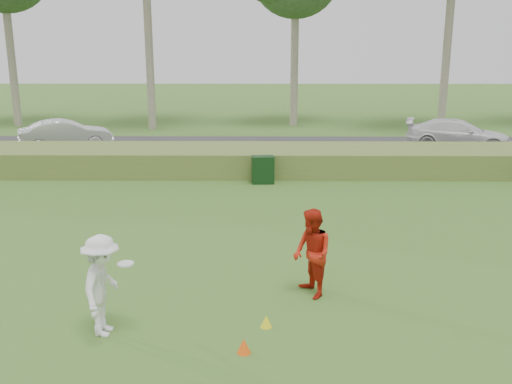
{
  "coord_description": "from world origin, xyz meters",
  "views": [
    {
      "loc": [
        0.12,
        -8.86,
        4.66
      ],
      "look_at": [
        0.0,
        4.0,
        1.3
      ],
      "focal_mm": 40.0,
      "sensor_mm": 36.0,
      "label": 1
    }
  ],
  "objects_px": {
    "cone_yellow": "(266,321)",
    "car_right": "(458,134)",
    "utility_cabinet": "(263,170)",
    "car_mid": "(66,135)",
    "player_red": "(312,253)",
    "player_white": "(102,285)",
    "cone_orange": "(244,346)"
  },
  "relations": [
    {
      "from": "cone_yellow",
      "to": "car_right",
      "type": "xyz_separation_m",
      "value": [
        8.71,
        16.61,
        0.61
      ]
    },
    {
      "from": "utility_cabinet",
      "to": "car_mid",
      "type": "xyz_separation_m",
      "value": [
        -8.77,
        6.06,
        0.25
      ]
    },
    {
      "from": "player_red",
      "to": "car_mid",
      "type": "bearing_deg",
      "value": -168.87
    },
    {
      "from": "cone_yellow",
      "to": "car_mid",
      "type": "height_order",
      "value": "car_mid"
    },
    {
      "from": "utility_cabinet",
      "to": "player_red",
      "type": "bearing_deg",
      "value": -88.11
    },
    {
      "from": "cone_yellow",
      "to": "utility_cabinet",
      "type": "xyz_separation_m",
      "value": [
        -0.04,
        10.27,
        0.36
      ]
    },
    {
      "from": "player_white",
      "to": "car_mid",
      "type": "relative_size",
      "value": 0.43
    },
    {
      "from": "player_white",
      "to": "cone_yellow",
      "type": "height_order",
      "value": "player_white"
    },
    {
      "from": "player_red",
      "to": "utility_cabinet",
      "type": "xyz_separation_m",
      "value": [
        -0.9,
        9.0,
        -0.38
      ]
    },
    {
      "from": "player_white",
      "to": "player_red",
      "type": "height_order",
      "value": "player_white"
    },
    {
      "from": "utility_cabinet",
      "to": "car_right",
      "type": "bearing_deg",
      "value": 32.11
    },
    {
      "from": "player_white",
      "to": "cone_yellow",
      "type": "xyz_separation_m",
      "value": [
        2.67,
        0.23,
        -0.74
      ]
    },
    {
      "from": "utility_cabinet",
      "to": "cone_orange",
      "type": "bearing_deg",
      "value": -95.46
    },
    {
      "from": "player_white",
      "to": "player_red",
      "type": "relative_size",
      "value": 1.01
    },
    {
      "from": "cone_yellow",
      "to": "utility_cabinet",
      "type": "bearing_deg",
      "value": 90.2
    },
    {
      "from": "player_white",
      "to": "cone_yellow",
      "type": "distance_m",
      "value": 2.78
    },
    {
      "from": "player_white",
      "to": "car_right",
      "type": "height_order",
      "value": "player_white"
    },
    {
      "from": "player_white",
      "to": "utility_cabinet",
      "type": "xyz_separation_m",
      "value": [
        2.63,
        10.51,
        -0.38
      ]
    },
    {
      "from": "player_red",
      "to": "car_right",
      "type": "distance_m",
      "value": 17.23
    },
    {
      "from": "player_white",
      "to": "cone_orange",
      "type": "bearing_deg",
      "value": -100.57
    },
    {
      "from": "player_white",
      "to": "cone_yellow",
      "type": "bearing_deg",
      "value": -80.91
    },
    {
      "from": "car_mid",
      "to": "car_right",
      "type": "height_order",
      "value": "car_mid"
    },
    {
      "from": "car_right",
      "to": "player_white",
      "type": "bearing_deg",
      "value": 162.6
    },
    {
      "from": "player_white",
      "to": "player_red",
      "type": "distance_m",
      "value": 3.84
    },
    {
      "from": "car_mid",
      "to": "car_right",
      "type": "xyz_separation_m",
      "value": [
        17.51,
        0.27,
        -0.0
      ]
    },
    {
      "from": "utility_cabinet",
      "to": "car_mid",
      "type": "height_order",
      "value": "car_mid"
    },
    {
      "from": "utility_cabinet",
      "to": "car_mid",
      "type": "distance_m",
      "value": 10.66
    },
    {
      "from": "cone_yellow",
      "to": "cone_orange",
      "type": "bearing_deg",
      "value": -112.86
    },
    {
      "from": "player_white",
      "to": "cone_yellow",
      "type": "relative_size",
      "value": 7.84
    },
    {
      "from": "cone_yellow",
      "to": "car_right",
      "type": "distance_m",
      "value": 18.76
    },
    {
      "from": "cone_yellow",
      "to": "utility_cabinet",
      "type": "distance_m",
      "value": 10.28
    },
    {
      "from": "cone_orange",
      "to": "player_red",
      "type": "bearing_deg",
      "value": 59.97
    }
  ]
}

